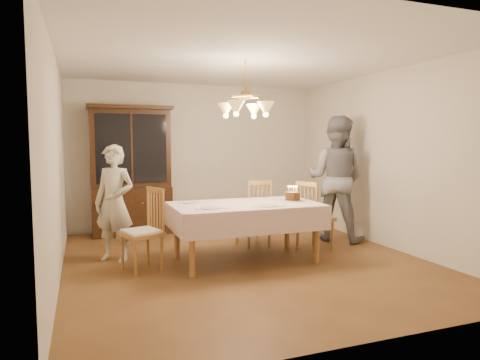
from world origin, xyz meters
name	(u,v)px	position (x,y,z in m)	size (l,w,h in m)	color
ground	(245,261)	(0.00, 0.00, 0.00)	(5.00, 5.00, 0.00)	brown
room_shell	(245,140)	(0.00, 0.00, 1.58)	(5.00, 5.00, 5.00)	white
dining_table	(245,209)	(0.00, 0.00, 0.68)	(1.90, 1.10, 0.76)	#935D2A
china_hutch	(131,173)	(-1.20, 2.25, 1.04)	(1.38, 0.54, 2.16)	black
chair_far_side	(254,217)	(0.41, 0.72, 0.44)	(0.51, 0.49, 1.00)	#935D2A
chair_left_end	(142,233)	(-1.32, 0.04, 0.45)	(0.54, 0.55, 1.00)	#935D2A
chair_right_end	(315,220)	(1.15, 0.19, 0.44)	(0.54, 0.55, 1.00)	#935D2A
elderly_woman	(114,203)	(-1.60, 0.61, 0.76)	(0.56, 0.37, 1.53)	beige
adult_in_grey	(336,179)	(1.78, 0.64, 0.98)	(0.96, 0.74, 1.97)	slate
birthday_cake	(293,197)	(0.68, -0.01, 0.82)	(0.30, 0.30, 0.21)	white
place_setting_near_left	(212,208)	(-0.53, -0.26, 0.77)	(0.38, 0.24, 0.02)	white
place_setting_near_right	(270,206)	(0.20, -0.33, 0.77)	(0.38, 0.23, 0.02)	white
place_setting_far_left	(193,202)	(-0.62, 0.29, 0.77)	(0.39, 0.25, 0.02)	white
chandelier	(245,109)	(0.00, 0.00, 1.98)	(0.62, 0.62, 0.73)	#BF8C3F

